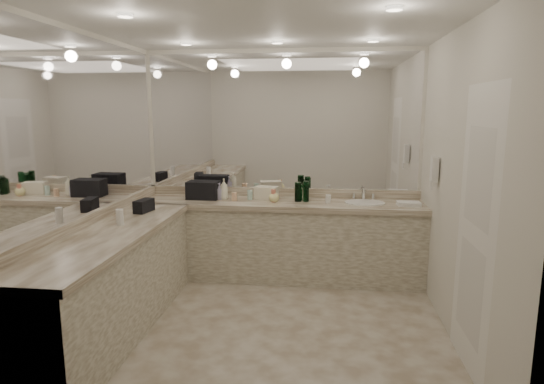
# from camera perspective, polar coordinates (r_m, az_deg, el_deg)

# --- Properties ---
(floor) EXTENTS (3.20, 3.20, 0.00)m
(floor) POSITION_cam_1_polar(r_m,az_deg,el_deg) (4.29, -0.82, -16.24)
(floor) COLOR #C0B5A3
(floor) RESTS_ON ground
(ceiling) EXTENTS (3.20, 3.20, 0.00)m
(ceiling) POSITION_cam_1_polar(r_m,az_deg,el_deg) (3.90, -0.93, 20.40)
(ceiling) COLOR white
(ceiling) RESTS_ON floor
(wall_back) EXTENTS (3.20, 0.02, 2.60)m
(wall_back) POSITION_cam_1_polar(r_m,az_deg,el_deg) (5.36, 1.28, 3.69)
(wall_back) COLOR silver
(wall_back) RESTS_ON floor
(wall_left) EXTENTS (0.02, 3.00, 2.60)m
(wall_left) POSITION_cam_1_polar(r_m,az_deg,el_deg) (4.40, -22.03, 1.48)
(wall_left) COLOR silver
(wall_left) RESTS_ON floor
(wall_right) EXTENTS (0.02, 3.00, 2.60)m
(wall_right) POSITION_cam_1_polar(r_m,az_deg,el_deg) (4.00, 22.47, 0.65)
(wall_right) COLOR silver
(wall_right) RESTS_ON floor
(vanity_back_base) EXTENTS (3.20, 0.60, 0.84)m
(vanity_back_base) POSITION_cam_1_polar(r_m,az_deg,el_deg) (5.25, 0.92, -6.28)
(vanity_back_base) COLOR beige
(vanity_back_base) RESTS_ON floor
(vanity_back_top) EXTENTS (3.20, 0.64, 0.06)m
(vanity_back_top) POSITION_cam_1_polar(r_m,az_deg,el_deg) (5.13, 0.92, -1.48)
(vanity_back_top) COLOR beige
(vanity_back_top) RESTS_ON vanity_back_base
(vanity_left_base) EXTENTS (0.60, 2.40, 0.84)m
(vanity_left_base) POSITION_cam_1_polar(r_m,az_deg,el_deg) (4.22, -19.55, -11.09)
(vanity_left_base) COLOR beige
(vanity_left_base) RESTS_ON floor
(vanity_left_top) EXTENTS (0.64, 2.42, 0.06)m
(vanity_left_top) POSITION_cam_1_polar(r_m,az_deg,el_deg) (4.08, -19.80, -5.20)
(vanity_left_top) COLOR beige
(vanity_left_top) RESTS_ON vanity_left_base
(backsplash_back) EXTENTS (3.20, 0.04, 0.10)m
(backsplash_back) POSITION_cam_1_polar(r_m,az_deg,el_deg) (5.40, 1.24, -0.03)
(backsplash_back) COLOR beige
(backsplash_back) RESTS_ON vanity_back_top
(backsplash_left) EXTENTS (0.04, 3.00, 0.10)m
(backsplash_left) POSITION_cam_1_polar(r_m,az_deg,el_deg) (4.45, -21.50, -2.98)
(backsplash_left) COLOR beige
(backsplash_left) RESTS_ON vanity_left_top
(mirror_back) EXTENTS (3.12, 0.01, 1.55)m
(mirror_back) POSITION_cam_1_polar(r_m,az_deg,el_deg) (5.32, 1.29, 8.77)
(mirror_back) COLOR white
(mirror_back) RESTS_ON wall_back
(mirror_left) EXTENTS (0.01, 2.92, 1.55)m
(mirror_left) POSITION_cam_1_polar(r_m,az_deg,el_deg) (4.35, -22.31, 7.68)
(mirror_left) COLOR white
(mirror_left) RESTS_ON wall_left
(sink) EXTENTS (0.44, 0.44, 0.03)m
(sink) POSITION_cam_1_polar(r_m,az_deg,el_deg) (5.12, 11.56, -1.42)
(sink) COLOR white
(sink) RESTS_ON vanity_back_top
(faucet) EXTENTS (0.24, 0.16, 0.14)m
(faucet) POSITION_cam_1_polar(r_m,az_deg,el_deg) (5.32, 11.41, -0.17)
(faucet) COLOR silver
(faucet) RESTS_ON vanity_back_top
(wall_phone) EXTENTS (0.06, 0.10, 0.24)m
(wall_phone) POSITION_cam_1_polar(r_m,az_deg,el_deg) (4.66, 19.71, 2.71)
(wall_phone) COLOR white
(wall_phone) RESTS_ON wall_right
(door) EXTENTS (0.02, 0.82, 2.10)m
(door) POSITION_cam_1_polar(r_m,az_deg,el_deg) (3.58, 24.11, -4.63)
(door) COLOR white
(door) RESTS_ON wall_right
(black_toiletry_bag) EXTENTS (0.37, 0.24, 0.21)m
(black_toiletry_bag) POSITION_cam_1_polar(r_m,az_deg,el_deg) (5.31, -8.61, 0.27)
(black_toiletry_bag) COLOR black
(black_toiletry_bag) RESTS_ON vanity_back_top
(black_bag_spill) EXTENTS (0.15, 0.26, 0.13)m
(black_bag_spill) POSITION_cam_1_polar(r_m,az_deg,el_deg) (4.75, -15.78, -1.64)
(black_bag_spill) COLOR black
(black_bag_spill) RESTS_ON vanity_left_top
(cream_cosmetic_case) EXTENTS (0.28, 0.21, 0.15)m
(cream_cosmetic_case) POSITION_cam_1_polar(r_m,az_deg,el_deg) (5.21, -0.71, -0.13)
(cream_cosmetic_case) COLOR #ECE4C7
(cream_cosmetic_case) RESTS_ON vanity_back_top
(hand_towel) EXTENTS (0.24, 0.16, 0.04)m
(hand_towel) POSITION_cam_1_polar(r_m,az_deg,el_deg) (5.10, 16.77, -1.41)
(hand_towel) COLOR white
(hand_towel) RESTS_ON vanity_back_top
(lotion_left) EXTENTS (0.06, 0.06, 0.15)m
(lotion_left) POSITION_cam_1_polar(r_m,az_deg,el_deg) (4.27, -18.56, -2.98)
(lotion_left) COLOR white
(lotion_left) RESTS_ON vanity_left_top
(soap_bottle_a) EXTENTS (0.11, 0.11, 0.24)m
(soap_bottle_a) POSITION_cam_1_polar(r_m,az_deg,el_deg) (5.23, -6.05, 0.37)
(soap_bottle_a) COLOR white
(soap_bottle_a) RESTS_ON vanity_back_top
(soap_bottle_b) EXTENTS (0.10, 0.10, 0.19)m
(soap_bottle_b) POSITION_cam_1_polar(r_m,az_deg,el_deg) (5.26, -6.61, 0.12)
(soap_bottle_b) COLOR silver
(soap_bottle_b) RESTS_ON vanity_back_top
(soap_bottle_c) EXTENTS (0.12, 0.12, 0.15)m
(soap_bottle_c) POSITION_cam_1_polar(r_m,az_deg,el_deg) (5.07, 0.26, -0.40)
(soap_bottle_c) COLOR #FFF5A2
(soap_bottle_c) RESTS_ON vanity_back_top
(green_bottle_0) EXTENTS (0.07, 0.07, 0.22)m
(green_bottle_0) POSITION_cam_1_polar(r_m,az_deg,el_deg) (5.10, 3.27, 0.02)
(green_bottle_0) COLOR #0E421B
(green_bottle_0) RESTS_ON vanity_back_top
(green_bottle_1) EXTENTS (0.07, 0.07, 0.20)m
(green_bottle_1) POSITION_cam_1_polar(r_m,az_deg,el_deg) (5.12, 3.25, -0.01)
(green_bottle_1) COLOR #0E421B
(green_bottle_1) RESTS_ON vanity_back_top
(green_bottle_2) EXTENTS (0.07, 0.07, 0.22)m
(green_bottle_2) POSITION_cam_1_polar(r_m,az_deg,el_deg) (5.20, 4.29, 0.19)
(green_bottle_2) COLOR #0E421B
(green_bottle_2) RESTS_ON vanity_back_top
(green_bottle_3) EXTENTS (0.07, 0.07, 0.19)m
(green_bottle_3) POSITION_cam_1_polar(r_m,az_deg,el_deg) (5.09, 4.30, -0.17)
(green_bottle_3) COLOR #0E421B
(green_bottle_3) RESTS_ON vanity_back_top
(green_bottle_4) EXTENTS (0.06, 0.06, 0.18)m
(green_bottle_4) POSITION_cam_1_polar(r_m,az_deg,el_deg) (5.18, 3.49, -0.01)
(green_bottle_4) COLOR #0E421B
(green_bottle_4) RESTS_ON vanity_back_top
(amenity_bottle_0) EXTENTS (0.06, 0.06, 0.11)m
(amenity_bottle_0) POSITION_cam_1_polar(r_m,az_deg,el_deg) (5.21, -2.78, -0.36)
(amenity_bottle_0) COLOR silver
(amenity_bottle_0) RESTS_ON vanity_back_top
(amenity_bottle_1) EXTENTS (0.06, 0.06, 0.09)m
(amenity_bottle_1) POSITION_cam_1_polar(r_m,az_deg,el_deg) (5.16, -4.75, -0.56)
(amenity_bottle_1) COLOR #E0B28C
(amenity_bottle_1) RESTS_ON vanity_back_top
(amenity_bottle_2) EXTENTS (0.05, 0.05, 0.14)m
(amenity_bottle_2) POSITION_cam_1_polar(r_m,az_deg,el_deg) (5.06, 0.18, -0.46)
(amenity_bottle_2) COLOR #E57F66
(amenity_bottle_2) RESTS_ON vanity_back_top
(amenity_bottle_3) EXTENTS (0.04, 0.04, 0.13)m
(amenity_bottle_3) POSITION_cam_1_polar(r_m,az_deg,el_deg) (5.42, -9.84, 0.00)
(amenity_bottle_3) COLOR #F2D84C
(amenity_bottle_3) RESTS_ON vanity_back_top
(amenity_bottle_4) EXTENTS (0.06, 0.06, 0.09)m
(amenity_bottle_4) POSITION_cam_1_polar(r_m,az_deg,el_deg) (5.05, 7.07, -0.86)
(amenity_bottle_4) COLOR white
(amenity_bottle_4) RESTS_ON vanity_back_top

